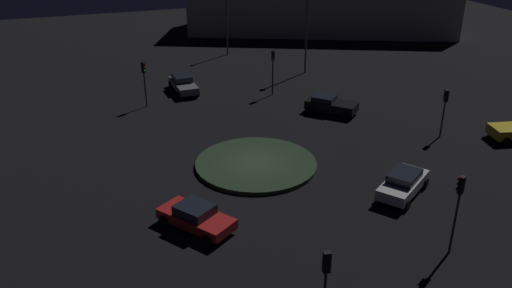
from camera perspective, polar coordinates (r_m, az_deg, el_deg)
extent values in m
plane|color=black|center=(35.14, 0.00, -2.37)|extent=(115.91, 115.91, 0.00)
cylinder|color=#263823|center=(35.07, 0.00, -2.17)|extent=(8.12, 8.12, 0.27)
cube|color=black|center=(44.17, 8.21, 4.15)|extent=(4.31, 4.20, 0.71)
cube|color=black|center=(44.18, 7.44, 4.97)|extent=(2.42, 2.41, 0.40)
cylinder|color=black|center=(44.71, 10.39, 3.76)|extent=(0.60, 0.58, 0.61)
cylinder|color=black|center=(43.05, 9.65, 2.99)|extent=(0.60, 0.58, 0.61)
cylinder|color=black|center=(45.57, 6.79, 4.41)|extent=(0.60, 0.58, 0.61)
cylinder|color=black|center=(43.95, 5.93, 3.67)|extent=(0.60, 0.58, 0.61)
cube|color=slate|center=(49.24, -7.88, 6.33)|extent=(4.60, 1.91, 0.63)
cube|color=black|center=(49.52, -8.07, 7.14)|extent=(2.32, 1.61, 0.53)
cylinder|color=black|center=(48.05, -6.36, 5.55)|extent=(0.67, 0.25, 0.66)
cylinder|color=black|center=(47.65, -8.37, 5.27)|extent=(0.67, 0.25, 0.66)
cylinder|color=black|center=(51.05, -7.39, 6.65)|extent=(0.67, 0.25, 0.66)
cylinder|color=black|center=(50.67, -9.29, 6.39)|extent=(0.67, 0.25, 0.66)
cube|color=silver|center=(32.69, 15.67, -4.28)|extent=(3.89, 4.50, 0.64)
cube|color=black|center=(32.48, 15.83, -3.35)|extent=(2.48, 2.61, 0.50)
cylinder|color=black|center=(31.34, 16.11, -6.35)|extent=(0.57, 0.68, 0.67)
cylinder|color=black|center=(31.82, 13.15, -5.50)|extent=(0.57, 0.68, 0.67)
cylinder|color=black|center=(33.93, 17.91, -4.08)|extent=(0.57, 0.68, 0.67)
cylinder|color=black|center=(34.37, 15.16, -3.33)|extent=(0.57, 0.68, 0.67)
cylinder|color=black|center=(41.98, 25.55, 0.23)|extent=(0.35, 0.65, 0.62)
cylinder|color=black|center=(43.44, 24.30, 1.26)|extent=(0.35, 0.65, 0.62)
cube|color=red|center=(28.63, -6.51, -8.05)|extent=(4.56, 3.92, 0.56)
cube|color=black|center=(28.38, -6.68, -7.08)|extent=(2.44, 2.37, 0.53)
cylinder|color=black|center=(29.17, -9.97, -8.26)|extent=(0.63, 0.53, 0.62)
cylinder|color=black|center=(30.24, -7.54, -6.79)|extent=(0.63, 0.53, 0.62)
cylinder|color=black|center=(27.36, -5.31, -10.41)|extent=(0.63, 0.53, 0.62)
cylinder|color=black|center=(28.50, -2.92, -8.74)|extent=(0.63, 0.53, 0.62)
cylinder|color=#2D2D2D|center=(27.71, 20.73, -8.11)|extent=(0.12, 0.12, 3.45)
cube|color=black|center=(26.66, 21.43, -4.17)|extent=(0.33, 0.37, 0.90)
sphere|color=red|center=(26.58, 21.24, -3.56)|extent=(0.20, 0.20, 0.20)
sphere|color=#4C380F|center=(26.70, 21.15, -4.07)|extent=(0.20, 0.20, 0.20)
sphere|color=#0F3819|center=(26.83, 21.06, -4.57)|extent=(0.20, 0.20, 0.20)
cube|color=black|center=(20.45, 7.69, -12.60)|extent=(0.27, 0.33, 0.90)
sphere|color=#3F0C0C|center=(20.39, 7.62, -11.75)|extent=(0.20, 0.20, 0.20)
sphere|color=#4C380F|center=(20.56, 7.57, -12.36)|extent=(0.20, 0.20, 0.20)
sphere|color=#1EE53F|center=(20.72, 7.53, -12.96)|extent=(0.20, 0.20, 0.20)
cylinder|color=#2D2D2D|center=(41.26, 19.60, 2.53)|extent=(0.12, 0.12, 2.81)
cube|color=black|center=(40.64, 19.96, 4.95)|extent=(0.30, 0.22, 0.90)
sphere|color=#3F0C0C|center=(40.47, 19.86, 5.29)|extent=(0.20, 0.20, 0.20)
sphere|color=#4C380F|center=(40.55, 19.80, 4.93)|extent=(0.20, 0.20, 0.20)
sphere|color=#1EE53F|center=(40.64, 19.75, 4.57)|extent=(0.20, 0.20, 0.20)
cylinder|color=#2D2D2D|center=(47.79, 1.82, 7.21)|extent=(0.12, 0.12, 3.23)
cube|color=black|center=(47.21, 1.85, 9.60)|extent=(0.33, 0.37, 0.90)
sphere|color=#3F0C0C|center=(47.00, 1.85, 9.87)|extent=(0.20, 0.20, 0.20)
sphere|color=#4C380F|center=(47.07, 1.84, 9.55)|extent=(0.20, 0.20, 0.20)
sphere|color=#1EE53F|center=(47.14, 1.84, 9.23)|extent=(0.20, 0.20, 0.20)
cylinder|color=#2D2D2D|center=(45.90, -11.93, 5.79)|extent=(0.12, 0.12, 3.03)
cube|color=black|center=(45.31, -12.15, 8.14)|extent=(0.31, 0.36, 0.90)
sphere|color=#3F0C0C|center=(45.12, -12.09, 8.43)|extent=(0.20, 0.20, 0.20)
sphere|color=#4C380F|center=(45.19, -12.06, 8.10)|extent=(0.20, 0.20, 0.20)
sphere|color=#1EE53F|center=(45.27, -12.03, 7.78)|extent=(0.20, 0.20, 0.20)
cylinder|color=#4C4C51|center=(60.85, -3.18, 13.01)|extent=(0.18, 0.18, 7.34)
cylinder|color=#4C4C51|center=(53.85, 5.51, 12.28)|extent=(0.18, 0.18, 8.97)
cube|color=#B7B299|center=(73.45, 7.08, 14.74)|extent=(23.75, 35.87, 6.93)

